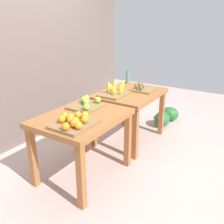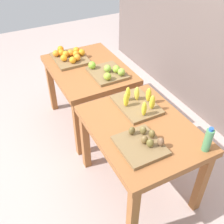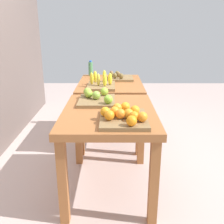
% 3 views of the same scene
% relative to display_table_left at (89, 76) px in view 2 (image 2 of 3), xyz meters
% --- Properties ---
extents(ground_plane, '(8.00, 8.00, 0.00)m').
position_rel_display_table_left_xyz_m(ground_plane, '(0.56, 0.00, -0.66)').
color(ground_plane, '#B59F98').
extents(display_table_left, '(1.04, 0.80, 0.77)m').
position_rel_display_table_left_xyz_m(display_table_left, '(0.00, 0.00, 0.00)').
color(display_table_left, '#985B2F').
rests_on(display_table_left, ground_plane).
extents(display_table_right, '(1.04, 0.80, 0.77)m').
position_rel_display_table_left_xyz_m(display_table_right, '(1.12, 0.00, 0.00)').
color(display_table_right, '#985B2F').
rests_on(display_table_right, ground_plane).
extents(orange_bin, '(0.45, 0.38, 0.11)m').
position_rel_display_table_left_xyz_m(orange_bin, '(-0.26, -0.12, 0.16)').
color(orange_bin, olive).
rests_on(orange_bin, display_table_left).
extents(apple_bin, '(0.40, 0.34, 0.11)m').
position_rel_display_table_left_xyz_m(apple_bin, '(0.25, 0.12, 0.15)').
color(apple_bin, olive).
rests_on(apple_bin, display_table_left).
extents(banana_crate, '(0.44, 0.32, 0.17)m').
position_rel_display_table_left_xyz_m(banana_crate, '(0.87, 0.11, 0.16)').
color(banana_crate, olive).
rests_on(banana_crate, display_table_right).
extents(kiwi_bin, '(0.36, 0.32, 0.10)m').
position_rel_display_table_left_xyz_m(kiwi_bin, '(1.31, -0.12, 0.14)').
color(kiwi_bin, olive).
rests_on(kiwi_bin, display_table_right).
extents(water_bottle, '(0.06, 0.06, 0.22)m').
position_rel_display_table_left_xyz_m(water_bottle, '(1.56, 0.28, 0.22)').
color(water_bottle, '#4C8C59').
rests_on(water_bottle, display_table_right).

